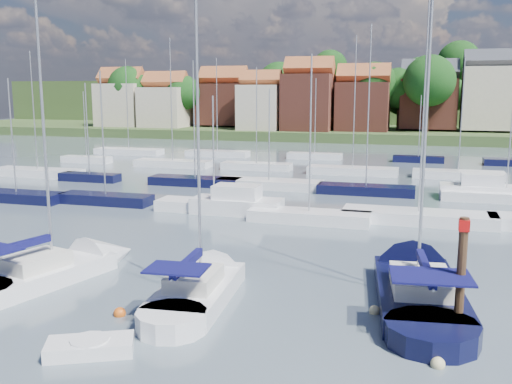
% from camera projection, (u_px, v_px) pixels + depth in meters
% --- Properties ---
extents(ground, '(260.00, 260.00, 0.00)m').
position_uv_depth(ground, '(341.00, 179.00, 61.68)').
color(ground, '#485662').
rests_on(ground, ground).
extents(sailboat_left, '(5.73, 11.39, 15.00)m').
position_uv_depth(sailboat_left, '(65.00, 269.00, 29.36)').
color(sailboat_left, white).
rests_on(sailboat_left, ground).
extents(sailboat_centre, '(3.69, 10.97, 14.69)m').
position_uv_depth(sailboat_centre, '(205.00, 284.00, 26.96)').
color(sailboat_centre, white).
rests_on(sailboat_centre, ground).
extents(sailboat_navy, '(5.16, 13.91, 18.72)m').
position_uv_depth(sailboat_navy, '(414.00, 282.00, 27.39)').
color(sailboat_navy, black).
rests_on(sailboat_navy, ground).
extents(tender, '(3.39, 2.62, 0.67)m').
position_uv_depth(tender, '(90.00, 347.00, 20.58)').
color(tender, white).
rests_on(tender, ground).
extents(timber_piling, '(0.40, 0.40, 6.89)m').
position_uv_depth(timber_piling, '(459.00, 298.00, 22.21)').
color(timber_piling, '#4C331E').
rests_on(timber_piling, ground).
extents(buoy_c, '(0.52, 0.52, 0.52)m').
position_uv_depth(buoy_c, '(120.00, 316.00, 24.13)').
color(buoy_c, '#D85914').
rests_on(buoy_c, ground).
extents(buoy_d, '(0.44, 0.44, 0.44)m').
position_uv_depth(buoy_d, '(188.00, 338.00, 21.96)').
color(buoy_d, beige).
rests_on(buoy_d, ground).
extents(buoy_e, '(0.43, 0.43, 0.43)m').
position_uv_depth(buoy_e, '(382.00, 282.00, 28.37)').
color(buoy_e, '#D85914').
rests_on(buoy_e, ground).
extents(buoy_f, '(0.50, 0.50, 0.50)m').
position_uv_depth(buoy_f, '(438.00, 367.00, 19.64)').
color(buoy_f, beige).
rests_on(buoy_f, ground).
extents(buoy_g, '(0.49, 0.49, 0.49)m').
position_uv_depth(buoy_g, '(375.00, 313.00, 24.39)').
color(buoy_g, beige).
rests_on(buoy_g, ground).
extents(marina_field, '(79.62, 41.41, 15.93)m').
position_uv_depth(marina_field, '(354.00, 183.00, 56.50)').
color(marina_field, white).
rests_on(marina_field, ground).
extents(far_shore_town, '(212.46, 90.00, 22.27)m').
position_uv_depth(far_shore_town, '(399.00, 110.00, 147.88)').
color(far_shore_town, '#3E582C').
rests_on(far_shore_town, ground).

